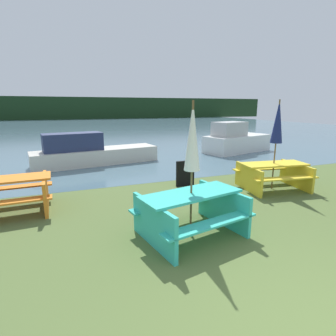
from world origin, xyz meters
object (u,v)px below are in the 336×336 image
at_px(umbrella_white, 192,137).
at_px(umbrella_navy, 278,122).
at_px(boat, 91,153).
at_px(picnic_table_yellow, 273,173).
at_px(signboard, 185,173).
at_px(picnic_table_teal, 191,210).
at_px(picnic_table_orange, 14,192).
at_px(boat_second, 236,141).

xyz_separation_m(umbrella_white, umbrella_navy, (3.35, 1.65, 0.10)).
bearing_deg(boat, umbrella_navy, -57.76).
bearing_deg(boat, picnic_table_yellow, -57.76).
distance_m(picnic_table_yellow, signboard, 2.47).
bearing_deg(picnic_table_teal, boat, 99.46).
bearing_deg(picnic_table_yellow, picnic_table_orange, 174.11).
bearing_deg(picnic_table_orange, umbrella_white, -36.38).
bearing_deg(picnic_table_yellow, signboard, 153.08).
bearing_deg(boat, boat_second, -5.30).
xyz_separation_m(picnic_table_yellow, signboard, (-2.20, 1.12, -0.08)).
bearing_deg(picnic_table_yellow, picnic_table_teal, -153.78).
distance_m(picnic_table_orange, boat_second, 10.43).
relative_size(picnic_table_orange, boat_second, 0.41).
distance_m(picnic_table_yellow, umbrella_navy, 1.41).
distance_m(picnic_table_orange, boat, 4.92).
bearing_deg(picnic_table_orange, picnic_table_teal, -36.38).
relative_size(picnic_table_teal, picnic_table_yellow, 1.04).
height_order(picnic_table_orange, umbrella_white, umbrella_white).
bearing_deg(picnic_table_orange, boat, 65.79).
relative_size(picnic_table_teal, umbrella_white, 0.86).
bearing_deg(umbrella_white, boat, 99.46).
height_order(umbrella_navy, signboard, umbrella_navy).
bearing_deg(umbrella_white, signboard, 67.32).
distance_m(boat, boat_second, 7.19).
relative_size(boat_second, signboard, 5.17).
bearing_deg(boat, signboard, -69.25).
xyz_separation_m(picnic_table_yellow, umbrella_navy, (-0.00, 0.00, 1.41)).
distance_m(umbrella_white, signboard, 3.31).
bearing_deg(umbrella_navy, boat, 131.02).
distance_m(picnic_table_teal, picnic_table_yellow, 3.74).
distance_m(umbrella_navy, boat_second, 6.34).
xyz_separation_m(picnic_table_orange, boat_second, (9.19, 4.93, 0.12)).
bearing_deg(picnic_table_orange, boat_second, 28.20).
xyz_separation_m(picnic_table_yellow, boat, (-4.49, 5.16, 0.02)).
bearing_deg(umbrella_navy, boat_second, 64.41).
relative_size(picnic_table_yellow, umbrella_white, 0.83).
relative_size(picnic_table_teal, boat_second, 0.53).
relative_size(picnic_table_yellow, boat_second, 0.51).
distance_m(picnic_table_yellow, umbrella_white, 3.96).
bearing_deg(umbrella_navy, umbrella_white, -153.78).
height_order(boat_second, signboard, boat_second).
bearing_deg(signboard, picnic_table_teal, -112.68).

